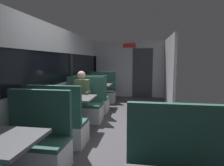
{
  "coord_description": "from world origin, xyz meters",
  "views": [
    {
      "loc": [
        0.57,
        -3.68,
        1.51
      ],
      "look_at": [
        -0.38,
        2.1,
        0.81
      ],
      "focal_mm": 30.36,
      "sensor_mm": 36.0,
      "label": 1
    }
  ],
  "objects": [
    {
      "name": "bench_mid_window_facing_end",
      "position": [
        -0.89,
        -0.6,
        0.33
      ],
      "size": [
        0.95,
        0.5,
        1.1
      ],
      "color": "silver",
      "rests_on": "ground_plane"
    },
    {
      "name": "carriage_end_bulkhead",
      "position": [
        0.06,
        4.19,
        1.14
      ],
      "size": [
        2.9,
        0.11,
        2.3
      ],
      "color": "#B2B2B7",
      "rests_on": "ground_plane"
    },
    {
      "name": "carriage_window_panel_left",
      "position": [
        -1.45,
        0.0,
        1.11
      ],
      "size": [
        0.09,
        8.48,
        2.3
      ],
      "color": "#B2B2B7",
      "rests_on": "ground_plane"
    },
    {
      "name": "bench_mid_window_facing_entry",
      "position": [
        -0.89,
        0.8,
        0.33
      ],
      "size": [
        0.95,
        0.5,
        1.1
      ],
      "color": "silver",
      "rests_on": "ground_plane"
    },
    {
      "name": "ground_plane",
      "position": [
        0.0,
        0.0,
        -0.01
      ],
      "size": [
        3.3,
        9.2,
        0.02
      ],
      "primitive_type": "cube",
      "color": "#423F44"
    },
    {
      "name": "dining_table_mid_window",
      "position": [
        -0.89,
        0.1,
        0.64
      ],
      "size": [
        0.9,
        0.7,
        0.74
      ],
      "color": "#9E9EA3",
      "rests_on": "ground_plane"
    },
    {
      "name": "dining_table_far_window",
      "position": [
        -0.89,
        2.29,
        0.64
      ],
      "size": [
        0.9,
        0.7,
        0.74
      ],
      "color": "#9E9EA3",
      "rests_on": "ground_plane"
    },
    {
      "name": "bench_far_window_facing_entry",
      "position": [
        -0.89,
        2.99,
        0.33
      ],
      "size": [
        0.95,
        0.5,
        1.1
      ],
      "color": "silver",
      "rests_on": "ground_plane"
    },
    {
      "name": "seated_passenger",
      "position": [
        -0.89,
        0.73,
        0.54
      ],
      "size": [
        0.47,
        0.55,
        1.26
      ],
      "color": "#26262D",
      "rests_on": "ground_plane"
    },
    {
      "name": "bench_near_window_facing_entry",
      "position": [
        -0.89,
        -1.39,
        0.33
      ],
      "size": [
        0.95,
        0.5,
        1.1
      ],
      "color": "silver",
      "rests_on": "ground_plane"
    },
    {
      "name": "bench_far_window_facing_end",
      "position": [
        -0.89,
        1.59,
        0.33
      ],
      "size": [
        0.95,
        0.5,
        1.1
      ],
      "color": "silver",
      "rests_on": "ground_plane"
    },
    {
      "name": "carriage_aisle_panel_right",
      "position": [
        1.45,
        3.0,
        1.15
      ],
      "size": [
        0.08,
        2.4,
        2.3
      ],
      "primitive_type": "cube",
      "color": "#B2B2B7",
      "rests_on": "ground_plane"
    }
  ]
}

